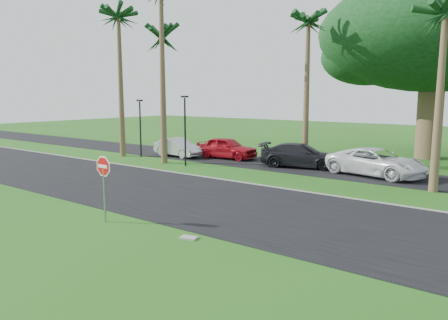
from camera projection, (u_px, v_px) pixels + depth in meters
ground at (155, 204)px, 18.92m from camera, size 120.00×120.00×0.00m
road at (186, 195)px, 20.49m from camera, size 120.00×8.00×0.02m
parking_strip at (294, 167)px, 28.73m from camera, size 120.00×5.00×0.02m
curb at (237, 182)px, 23.66m from camera, size 120.00×0.12×0.06m
stop_sign_near at (104, 175)px, 16.00m from camera, size 1.05×0.07×2.62m
palm_left_far at (119, 21)px, 32.31m from camera, size 5.00×5.00×11.50m
palm_left_mid at (162, 41)px, 32.59m from camera, size 5.00×5.00×10.00m
palm_center at (308, 26)px, 28.55m from camera, size 5.00×5.00×10.50m
palm_right_near at (445, 18)px, 20.14m from camera, size 5.00×5.00×9.50m
canopy_tree at (435, 35)px, 31.25m from camera, size 16.50×16.50×13.12m
streetlight_left at (140, 124)px, 32.93m from camera, size 0.45×0.25×4.34m
streetlight_right at (185, 126)px, 28.81m from camera, size 0.45×0.25×4.64m
car_silver at (178, 148)px, 33.36m from camera, size 4.31×1.82×1.38m
car_red at (227, 148)px, 32.32m from camera, size 4.82×2.35×1.58m
car_dark at (301, 156)px, 28.39m from camera, size 5.70×3.46×1.54m
car_minivan at (376, 163)px, 25.34m from camera, size 6.13×3.70×1.59m
utility_slab at (189, 238)px, 14.35m from camera, size 0.62×0.48×0.06m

